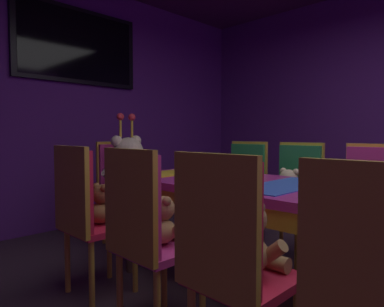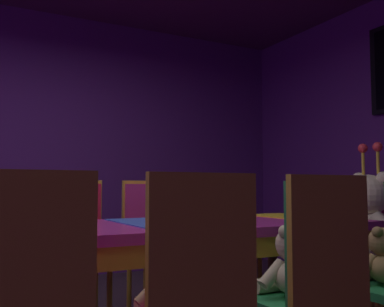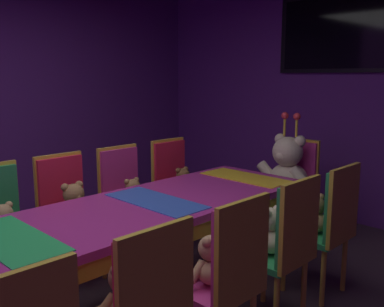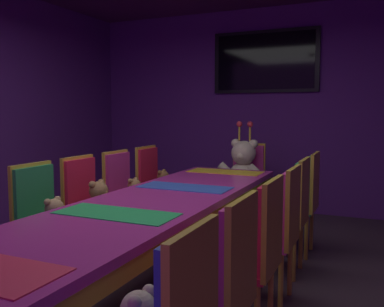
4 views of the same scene
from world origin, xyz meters
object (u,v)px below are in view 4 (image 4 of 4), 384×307
(teddy_left_4, at_px, (135,194))
(teddy_left_5, at_px, (163,184))
(teddy_right_5, at_px, (291,194))
(chair_left_2, at_px, (40,215))
(throne_chair, at_px, (247,175))
(chair_right_5, at_px, (306,193))
(teddy_right_4, at_px, (277,204))
(teddy_right_1, at_px, (197,276))
(teddy_right_3, at_px, (262,221))
(chair_right_2, at_px, (259,244))
(chair_left_4, at_px, (123,190))
(chair_left_3, at_px, (85,201))
(chair_right_3, at_px, (282,221))
(banquet_table, at_px, (156,210))
(teddy_left_3, at_px, (99,202))
(teddy_right_2, at_px, (235,241))
(wall_tv, at_px, (265,62))
(chair_right_4, at_px, (294,205))
(teddy_left_2, at_px, (55,219))
(king_teddy_bear, at_px, (243,167))
(chair_left_5, at_px, (152,181))
(chair_right_1, at_px, (226,278))

(teddy_left_4, bearing_deg, teddy_left_5, 90.65)
(teddy_right_5, bearing_deg, chair_left_2, 47.74)
(throne_chair, bearing_deg, chair_right_5, 43.61)
(teddy_right_4, bearing_deg, teddy_right_1, 90.20)
(teddy_right_3, bearing_deg, chair_right_2, 103.25)
(chair_left_4, bearing_deg, chair_left_3, -91.17)
(chair_right_3, relative_size, teddy_right_4, 2.97)
(chair_left_2, bearing_deg, chair_right_5, 45.20)
(chair_right_5, bearing_deg, banquet_table, 59.28)
(chair_left_2, distance_m, chair_right_2, 1.69)
(teddy_left_3, bearing_deg, chair_right_2, -19.94)
(banquet_table, height_order, chair_left_3, chair_left_3)
(teddy_right_2, xyz_separation_m, chair_right_5, (0.15, 1.71, 0.00))
(wall_tv, bearing_deg, teddy_left_4, -107.05)
(chair_left_3, xyz_separation_m, chair_right_5, (1.70, 1.15, 0.00))
(teddy_right_3, distance_m, chair_right_4, 0.60)
(teddy_left_3, xyz_separation_m, teddy_right_2, (1.40, -0.56, -0.00))
(teddy_left_4, distance_m, teddy_right_2, 1.79)
(teddy_left_2, height_order, teddy_right_3, teddy_right_3)
(chair_left_3, xyz_separation_m, teddy_right_4, (1.54, 0.59, -0.00))
(chair_left_4, bearing_deg, king_teddy_bear, 57.44)
(teddy_left_3, xyz_separation_m, chair_right_4, (1.54, 0.59, -0.00))
(teddy_left_2, xyz_separation_m, teddy_right_3, (1.41, 0.55, 0.00))
(banquet_table, relative_size, teddy_right_3, 11.60)
(chair_left_2, distance_m, teddy_right_5, 2.29)
(chair_left_5, bearing_deg, teddy_left_4, -76.22)
(teddy_left_2, xyz_separation_m, chair_right_1, (1.54, -0.59, 0.02))
(wall_tv, bearing_deg, chair_right_5, -63.21)
(banquet_table, distance_m, teddy_right_1, 1.11)
(chair_left_5, xyz_separation_m, chair_right_1, (1.69, -2.31, 0.00))
(chair_right_2, bearing_deg, teddy_right_4, -82.31)
(teddy_right_5, distance_m, king_teddy_bear, 1.02)
(teddy_right_1, bearing_deg, chair_right_4, -94.63)
(king_teddy_bear, bearing_deg, chair_left_3, -24.35)
(chair_right_3, bearing_deg, chair_right_5, -89.47)
(teddy_right_5, bearing_deg, chair_left_3, 36.49)
(banquet_table, xyz_separation_m, teddy_right_1, (0.70, -0.86, -0.07))
(throne_chair, distance_m, king_teddy_bear, 0.20)
(chair_right_4, bearing_deg, teddy_right_4, -0.00)
(teddy_right_1, bearing_deg, teddy_right_3, -90.80)
(chair_left_2, xyz_separation_m, teddy_right_3, (1.55, 0.55, -0.01))
(teddy_right_2, height_order, chair_right_5, chair_right_5)
(banquet_table, bearing_deg, teddy_right_3, 21.63)
(chair_right_1, distance_m, teddy_right_2, 0.59)
(teddy_right_1, relative_size, chair_right_4, 0.32)
(teddy_right_2, bearing_deg, chair_right_1, 103.81)
(chair_left_3, height_order, teddy_left_3, chair_left_3)
(chair_left_5, bearing_deg, chair_left_3, -90.22)
(chair_right_1, height_order, wall_tv, wall_tv)
(teddy_left_2, bearing_deg, teddy_right_3, 21.46)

